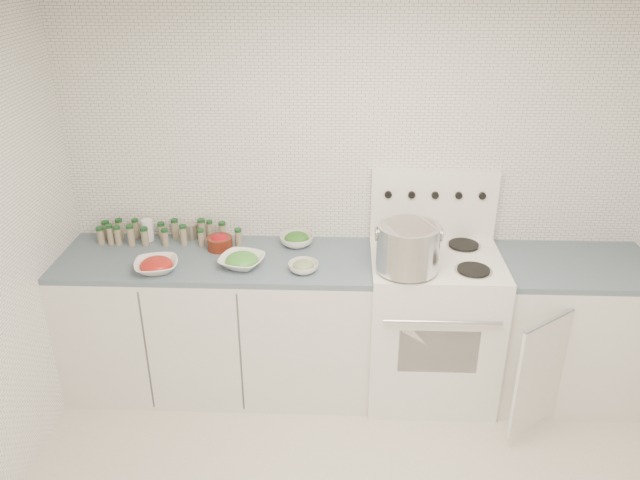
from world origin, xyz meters
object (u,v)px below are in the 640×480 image
Objects in this scene: stove at (431,320)px; bowl_tomato at (156,265)px; stock_pot at (408,245)px; bowl_snowpea at (242,261)px.

stove is 1.67m from bowl_tomato.
stove reaches higher than stock_pot.
stove is 0.65m from stock_pot.
bowl_snowpea is at bearing -174.95° from stove.
stock_pot is 1.42m from bowl_tomato.
stove reaches higher than bowl_snowpea.
bowl_snowpea reaches higher than bowl_tomato.
stove reaches higher than bowl_tomato.
bowl_tomato is 0.95× the size of bowl_snowpea.
bowl_snowpea is (0.48, 0.07, 0.00)m from bowl_tomato.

